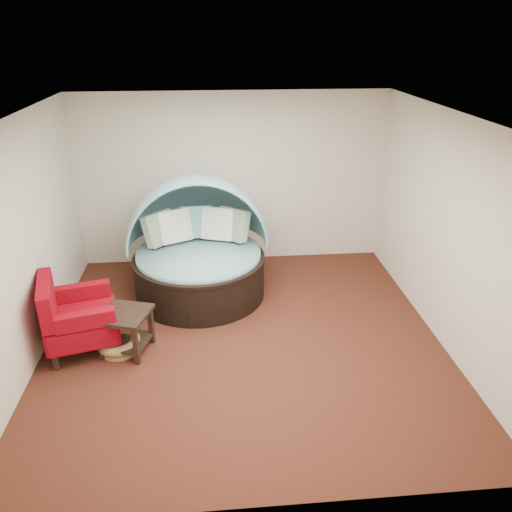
{
  "coord_description": "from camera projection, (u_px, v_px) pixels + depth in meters",
  "views": [
    {
      "loc": [
        -0.33,
        -5.41,
        3.67
      ],
      "look_at": [
        0.21,
        0.6,
        0.89
      ],
      "focal_mm": 35.0,
      "sensor_mm": 36.0,
      "label": 1
    }
  ],
  "objects": [
    {
      "name": "floor",
      "position": [
        244.0,
        339.0,
        6.46
      ],
      "size": [
        5.0,
        5.0,
        0.0
      ],
      "primitive_type": "plane",
      "color": "#4B2115",
      "rests_on": "ground"
    },
    {
      "name": "wall_back",
      "position": [
        232.0,
        180.0,
        8.13
      ],
      "size": [
        5.0,
        0.0,
        5.0
      ],
      "primitive_type": "plane",
      "rotation": [
        1.57,
        0.0,
        0.0
      ],
      "color": "beige",
      "rests_on": "floor"
    },
    {
      "name": "canopy_daybed",
      "position": [
        198.0,
        241.0,
        7.29
      ],
      "size": [
        2.16,
        2.05,
        1.77
      ],
      "rotation": [
        0.0,
        0.0,
        0.07
      ],
      "color": "black",
      "rests_on": "floor"
    },
    {
      "name": "wall_front",
      "position": [
        265.0,
        372.0,
        3.61
      ],
      "size": [
        5.0,
        0.0,
        5.0
      ],
      "primitive_type": "plane",
      "rotation": [
        -1.57,
        0.0,
        0.0
      ],
      "color": "beige",
      "rests_on": "floor"
    },
    {
      "name": "side_table",
      "position": [
        126.0,
        326.0,
        6.07
      ],
      "size": [
        0.71,
        0.71,
        0.55
      ],
      "rotation": [
        0.0,
        0.0,
        -0.3
      ],
      "color": "black",
      "rests_on": "floor"
    },
    {
      "name": "wall_right",
      "position": [
        447.0,
        232.0,
        6.07
      ],
      "size": [
        0.0,
        5.0,
        5.0
      ],
      "primitive_type": "plane",
      "rotation": [
        1.57,
        0.0,
        -1.57
      ],
      "color": "beige",
      "rests_on": "floor"
    },
    {
      "name": "ceiling",
      "position": [
        241.0,
        117.0,
        5.28
      ],
      "size": [
        5.0,
        5.0,
        0.0
      ],
      "primitive_type": "plane",
      "rotation": [
        3.14,
        0.0,
        0.0
      ],
      "color": "white",
      "rests_on": "wall_back"
    },
    {
      "name": "pet_basket",
      "position": [
        119.0,
        344.0,
        6.18
      ],
      "size": [
        0.57,
        0.57,
        0.19
      ],
      "rotation": [
        0.0,
        0.0,
        0.05
      ],
      "color": "olive",
      "rests_on": "floor"
    },
    {
      "name": "red_armchair",
      "position": [
        75.0,
        317.0,
        6.06
      ],
      "size": [
        1.04,
        1.04,
        1.0
      ],
      "rotation": [
        0.0,
        0.0,
        0.26
      ],
      "color": "black",
      "rests_on": "floor"
    },
    {
      "name": "wall_left",
      "position": [
        23.0,
        247.0,
        5.66
      ],
      "size": [
        0.0,
        5.0,
        5.0
      ],
      "primitive_type": "plane",
      "rotation": [
        1.57,
        0.0,
        1.57
      ],
      "color": "beige",
      "rests_on": "floor"
    }
  ]
}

